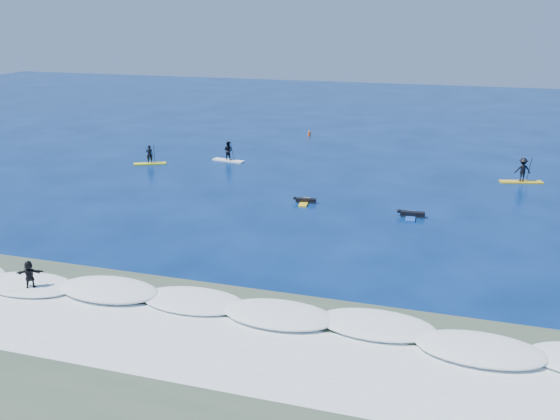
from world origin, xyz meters
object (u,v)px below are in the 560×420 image
(sup_paddler_right, at_px, (522,171))
(wave_surfer, at_px, (30,276))
(prone_paddler_far, at_px, (411,215))
(marker_buoy, at_px, (309,133))
(prone_paddler_near, at_px, (305,201))
(sup_paddler_left, at_px, (150,157))
(sup_paddler_center, at_px, (228,153))

(sup_paddler_right, distance_m, wave_surfer, 34.86)
(prone_paddler_far, xyz_separation_m, marker_buoy, (-12.76, 23.44, 0.13))
(sup_paddler_right, height_order, prone_paddler_near, sup_paddler_right)
(wave_surfer, distance_m, marker_buoy, 39.71)
(marker_buoy, bearing_deg, sup_paddler_right, -32.86)
(sup_paddler_left, xyz_separation_m, wave_surfer, (7.03, -23.79, 0.21))
(sup_paddler_right, bearing_deg, sup_paddler_left, 171.95)
(sup_paddler_center, distance_m, marker_buoy, 13.32)
(sup_paddler_left, height_order, prone_paddler_far, sup_paddler_left)
(sup_paddler_center, relative_size, prone_paddler_far, 1.30)
(sup_paddler_left, xyz_separation_m, prone_paddler_near, (15.19, -6.74, -0.44))
(sup_paddler_center, relative_size, prone_paddler_near, 1.44)
(sup_paddler_center, height_order, prone_paddler_far, sup_paddler_center)
(wave_surfer, relative_size, marker_buoy, 2.98)
(prone_paddler_near, bearing_deg, marker_buoy, 7.61)
(sup_paddler_right, relative_size, prone_paddler_near, 1.60)
(prone_paddler_far, relative_size, wave_surfer, 1.14)
(sup_paddler_left, bearing_deg, prone_paddler_near, -50.48)
(wave_surfer, bearing_deg, sup_paddler_right, 24.15)
(prone_paddler_near, bearing_deg, sup_paddler_left, 59.53)
(prone_paddler_far, bearing_deg, prone_paddler_near, 79.54)
(prone_paddler_near, xyz_separation_m, wave_surfer, (-8.16, -17.06, 0.65))
(sup_paddler_left, height_order, marker_buoy, sup_paddler_left)
(sup_paddler_right, xyz_separation_m, wave_surfer, (-22.17, -26.90, -0.05))
(prone_paddler_near, bearing_deg, prone_paddler_far, -103.53)
(sup_paddler_left, bearing_deg, prone_paddler_far, -45.42)
(prone_paddler_far, bearing_deg, marker_buoy, 25.08)
(prone_paddler_near, distance_m, marker_buoy, 23.28)
(sup_paddler_right, bearing_deg, marker_buoy, 133.02)
(sup_paddler_left, relative_size, marker_buoy, 4.07)
(sup_paddler_left, distance_m, wave_surfer, 24.81)
(prone_paddler_far, height_order, wave_surfer, wave_surfer)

